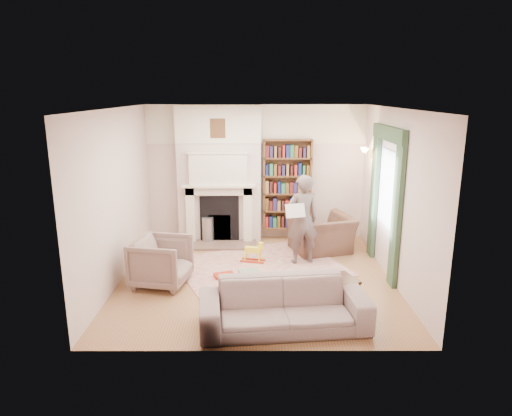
{
  "coord_description": "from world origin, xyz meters",
  "views": [
    {
      "loc": [
        -0.01,
        -7.17,
        3.05
      ],
      "look_at": [
        0.0,
        0.25,
        1.15
      ],
      "focal_mm": 32.0,
      "sensor_mm": 36.0,
      "label": 1
    }
  ],
  "objects_px": {
    "man_reading": "(302,220)",
    "paraffin_heater": "(208,230)",
    "armchair_left": "(161,262)",
    "sofa": "(284,305)",
    "coffee_table": "(332,294)",
    "rocking_horse": "(253,252)",
    "bookcase": "(287,185)",
    "armchair_reading": "(322,234)"
  },
  "relations": [
    {
      "from": "man_reading",
      "to": "coffee_table",
      "type": "xyz_separation_m",
      "value": [
        0.25,
        -1.83,
        -0.6
      ]
    },
    {
      "from": "armchair_left",
      "to": "rocking_horse",
      "type": "bearing_deg",
      "value": -45.32
    },
    {
      "from": "armchair_left",
      "to": "sofa",
      "type": "xyz_separation_m",
      "value": [
        1.89,
        -1.41,
        -0.07
      ]
    },
    {
      "from": "sofa",
      "to": "man_reading",
      "type": "bearing_deg",
      "value": 72.78
    },
    {
      "from": "rocking_horse",
      "to": "bookcase",
      "type": "bearing_deg",
      "value": 76.82
    },
    {
      "from": "armchair_reading",
      "to": "armchair_left",
      "type": "bearing_deg",
      "value": 11.62
    },
    {
      "from": "armchair_reading",
      "to": "coffee_table",
      "type": "height_order",
      "value": "armchair_reading"
    },
    {
      "from": "bookcase",
      "to": "rocking_horse",
      "type": "bearing_deg",
      "value": -116.77
    },
    {
      "from": "man_reading",
      "to": "paraffin_heater",
      "type": "height_order",
      "value": "man_reading"
    },
    {
      "from": "armchair_reading",
      "to": "rocking_horse",
      "type": "relative_size",
      "value": 2.48
    },
    {
      "from": "armchair_left",
      "to": "coffee_table",
      "type": "bearing_deg",
      "value": -97.57
    },
    {
      "from": "man_reading",
      "to": "armchair_left",
      "type": "bearing_deg",
      "value": 6.27
    },
    {
      "from": "armchair_reading",
      "to": "coffee_table",
      "type": "bearing_deg",
      "value": 67.72
    },
    {
      "from": "armchair_left",
      "to": "armchair_reading",
      "type": "bearing_deg",
      "value": -50.11
    },
    {
      "from": "rocking_horse",
      "to": "armchair_left",
      "type": "bearing_deg",
      "value": -132.41
    },
    {
      "from": "armchair_left",
      "to": "paraffin_heater",
      "type": "relative_size",
      "value": 1.56
    },
    {
      "from": "bookcase",
      "to": "rocking_horse",
      "type": "distance_m",
      "value": 1.85
    },
    {
      "from": "sofa",
      "to": "rocking_horse",
      "type": "relative_size",
      "value": 4.96
    },
    {
      "from": "rocking_horse",
      "to": "man_reading",
      "type": "bearing_deg",
      "value": 12.35
    },
    {
      "from": "armchair_left",
      "to": "rocking_horse",
      "type": "distance_m",
      "value": 1.78
    },
    {
      "from": "man_reading",
      "to": "coffee_table",
      "type": "height_order",
      "value": "man_reading"
    },
    {
      "from": "man_reading",
      "to": "paraffin_heater",
      "type": "distance_m",
      "value": 2.22
    },
    {
      "from": "rocking_horse",
      "to": "armchair_reading",
      "type": "bearing_deg",
      "value": 37.0
    },
    {
      "from": "armchair_left",
      "to": "man_reading",
      "type": "height_order",
      "value": "man_reading"
    },
    {
      "from": "armchair_left",
      "to": "sofa",
      "type": "bearing_deg",
      "value": -116.07
    },
    {
      "from": "paraffin_heater",
      "to": "rocking_horse",
      "type": "relative_size",
      "value": 1.24
    },
    {
      "from": "armchair_left",
      "to": "coffee_table",
      "type": "xyz_separation_m",
      "value": [
        2.61,
        -0.86,
        -0.17
      ]
    },
    {
      "from": "armchair_reading",
      "to": "sofa",
      "type": "xyz_separation_m",
      "value": [
        -0.92,
        -2.98,
        -0.04
      ]
    },
    {
      "from": "armchair_reading",
      "to": "man_reading",
      "type": "relative_size",
      "value": 0.67
    },
    {
      "from": "coffee_table",
      "to": "rocking_horse",
      "type": "height_order",
      "value": "coffee_table"
    },
    {
      "from": "bookcase",
      "to": "paraffin_heater",
      "type": "xyz_separation_m",
      "value": [
        -1.64,
        -0.28,
        -0.9
      ]
    },
    {
      "from": "armchair_left",
      "to": "sofa",
      "type": "relative_size",
      "value": 0.39
    },
    {
      "from": "armchair_left",
      "to": "man_reading",
      "type": "xyz_separation_m",
      "value": [
        2.36,
        0.97,
        0.43
      ]
    },
    {
      "from": "coffee_table",
      "to": "paraffin_heater",
      "type": "height_order",
      "value": "paraffin_heater"
    },
    {
      "from": "man_reading",
      "to": "rocking_horse",
      "type": "xyz_separation_m",
      "value": [
        -0.89,
        0.02,
        -0.62
      ]
    },
    {
      "from": "sofa",
      "to": "armchair_left",
      "type": "bearing_deg",
      "value": 137.19
    },
    {
      "from": "coffee_table",
      "to": "rocking_horse",
      "type": "distance_m",
      "value": 2.18
    },
    {
      "from": "coffee_table",
      "to": "paraffin_heater",
      "type": "xyz_separation_m",
      "value": [
        -2.08,
        2.98,
        0.05
      ]
    },
    {
      "from": "armchair_reading",
      "to": "man_reading",
      "type": "xyz_separation_m",
      "value": [
        -0.45,
        -0.6,
        0.46
      ]
    },
    {
      "from": "bookcase",
      "to": "man_reading",
      "type": "bearing_deg",
      "value": -82.62
    },
    {
      "from": "armchair_left",
      "to": "coffee_table",
      "type": "height_order",
      "value": "armchair_left"
    },
    {
      "from": "man_reading",
      "to": "sofa",
      "type": "bearing_deg",
      "value": 62.73
    }
  ]
}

